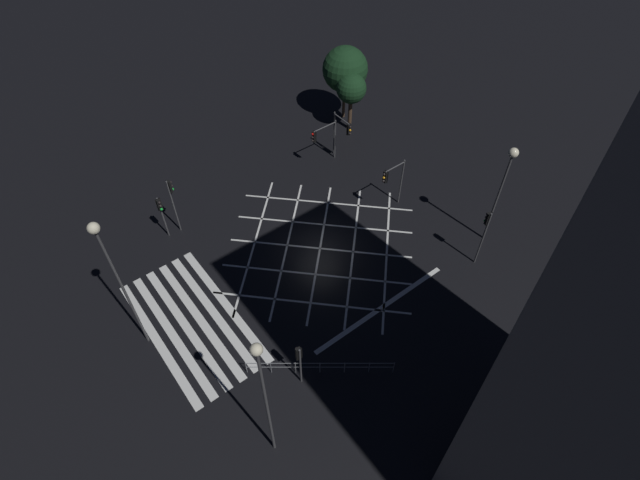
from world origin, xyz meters
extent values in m
plane|color=black|center=(0.00, 0.00, 0.00)|extent=(200.00, 200.00, 0.00)
cube|color=silver|center=(0.00, -7.42, 0.00)|extent=(10.18, 0.50, 0.01)
cube|color=silver|center=(0.00, -8.32, 0.00)|extent=(10.18, 0.50, 0.01)
cube|color=silver|center=(0.00, -9.22, 0.00)|extent=(10.18, 0.50, 0.01)
cube|color=silver|center=(0.00, -10.12, 0.00)|extent=(10.18, 0.50, 0.01)
cube|color=silver|center=(0.00, -11.02, 0.00)|extent=(10.18, 0.50, 0.01)
cube|color=silver|center=(0.00, -11.92, 0.00)|extent=(10.18, 0.50, 0.01)
cube|color=silver|center=(3.20, -3.20, 0.00)|extent=(8.90, 8.90, 0.01)
cube|color=silver|center=(-3.20, -3.20, 0.00)|extent=(8.90, 8.90, 0.01)
cube|color=silver|center=(1.60, -1.60, 0.00)|extent=(8.90, 8.90, 0.01)
cube|color=silver|center=(-1.60, -1.60, 0.00)|extent=(8.90, 8.90, 0.01)
cube|color=silver|center=(0.00, 0.00, 0.00)|extent=(8.90, 8.90, 0.01)
cube|color=silver|center=(0.00, 0.00, 0.00)|extent=(8.90, 8.90, 0.01)
cube|color=silver|center=(-1.60, 1.60, 0.00)|extent=(8.90, 8.90, 0.01)
cube|color=silver|center=(1.60, 1.60, 0.00)|extent=(8.90, 8.90, 0.01)
cube|color=silver|center=(-3.20, 3.20, 0.00)|extent=(8.90, 8.90, 0.01)
cube|color=silver|center=(3.20, 3.20, 0.00)|extent=(8.90, 8.90, 0.01)
cube|color=silver|center=(6.15, 0.00, 0.00)|extent=(0.30, 10.18, 0.01)
cube|color=beige|center=(16.97, 5.03, 2.00)|extent=(1.40, 0.06, 1.80)
cube|color=beige|center=(16.97, 5.03, 5.27)|extent=(1.40, 0.06, 1.80)
cylinder|color=#424244|center=(-7.09, 6.95, 1.76)|extent=(0.11, 0.11, 3.52)
cylinder|color=#424244|center=(-7.09, 5.91, 3.37)|extent=(0.09, 2.07, 0.09)
cube|color=black|center=(-7.09, 4.88, 2.92)|extent=(0.28, 0.16, 0.90)
sphere|color=red|center=(-7.09, 4.76, 3.22)|extent=(0.18, 0.18, 0.18)
sphere|color=black|center=(-7.09, 4.76, 2.92)|extent=(0.18, 0.18, 0.18)
sphere|color=black|center=(-7.09, 4.76, 2.62)|extent=(0.18, 0.18, 0.18)
cube|color=black|center=(-7.09, 4.97, 2.92)|extent=(0.36, 0.02, 0.98)
cylinder|color=#424244|center=(-7.40, -7.59, 1.75)|extent=(0.11, 0.11, 3.51)
cube|color=black|center=(-7.26, -7.59, 3.01)|extent=(0.16, 0.28, 0.90)
sphere|color=black|center=(-7.15, -7.59, 3.31)|extent=(0.18, 0.18, 0.18)
sphere|color=black|center=(-7.15, -7.59, 3.01)|extent=(0.18, 0.18, 0.18)
sphere|color=green|center=(-7.15, -7.59, 2.71)|extent=(0.18, 0.18, 0.18)
cube|color=black|center=(-7.35, -7.59, 3.01)|extent=(0.02, 0.36, 0.98)
cylinder|color=#424244|center=(-7.36, -6.70, 2.25)|extent=(0.11, 0.11, 4.49)
cube|color=black|center=(-7.36, -6.57, 3.99)|extent=(0.28, 0.16, 0.90)
sphere|color=black|center=(-7.36, -6.45, 4.29)|extent=(0.18, 0.18, 0.18)
sphere|color=black|center=(-7.36, -6.45, 3.99)|extent=(0.18, 0.18, 0.18)
sphere|color=green|center=(-7.36, -6.45, 3.69)|extent=(0.18, 0.18, 0.18)
cube|color=black|center=(-7.36, -6.66, 3.99)|extent=(0.36, 0.02, 0.98)
cylinder|color=#424244|center=(-0.09, 7.37, 1.97)|extent=(0.11, 0.11, 3.94)
cylinder|color=#424244|center=(-0.09, 6.51, 3.79)|extent=(0.09, 1.74, 0.09)
cube|color=black|center=(-0.09, 5.64, 3.34)|extent=(0.28, 0.16, 0.90)
sphere|color=black|center=(-0.09, 5.52, 3.64)|extent=(0.18, 0.18, 0.18)
sphere|color=orange|center=(-0.09, 5.52, 3.34)|extent=(0.18, 0.18, 0.18)
sphere|color=black|center=(-0.09, 5.52, 3.04)|extent=(0.18, 0.18, 0.18)
cube|color=black|center=(-0.09, 5.73, 3.34)|extent=(0.36, 0.02, 0.98)
cylinder|color=#424244|center=(7.05, -6.72, 1.68)|extent=(0.11, 0.11, 3.35)
cube|color=black|center=(6.91, -6.72, 2.85)|extent=(0.16, 0.28, 0.90)
sphere|color=black|center=(6.80, -6.72, 3.15)|extent=(0.18, 0.18, 0.18)
sphere|color=black|center=(6.80, -6.72, 2.85)|extent=(0.18, 0.18, 0.18)
sphere|color=green|center=(6.80, -6.72, 2.55)|extent=(0.18, 0.18, 0.18)
cube|color=black|center=(7.00, -6.72, 2.85)|extent=(0.02, 0.36, 0.98)
cylinder|color=#424244|center=(-7.54, 7.21, 1.96)|extent=(0.11, 0.11, 3.91)
cylinder|color=#424244|center=(-6.66, 7.21, 3.76)|extent=(1.76, 0.09, 0.09)
cube|color=black|center=(-5.78, 7.21, 3.31)|extent=(0.16, 0.28, 0.90)
sphere|color=black|center=(-5.67, 7.21, 3.61)|extent=(0.18, 0.18, 0.18)
sphere|color=orange|center=(-5.67, 7.21, 3.31)|extent=(0.18, 0.18, 0.18)
sphere|color=black|center=(-5.67, 7.21, 3.01)|extent=(0.18, 0.18, 0.18)
cube|color=black|center=(-5.87, 7.21, 3.31)|extent=(0.02, 0.36, 0.98)
cylinder|color=#424244|center=(7.20, 7.40, 2.26)|extent=(0.11, 0.11, 4.52)
cube|color=black|center=(7.06, 7.40, 4.02)|extent=(0.16, 0.28, 0.90)
sphere|color=black|center=(6.95, 7.40, 4.32)|extent=(0.18, 0.18, 0.18)
sphere|color=black|center=(6.95, 7.40, 4.02)|extent=(0.18, 0.18, 0.18)
sphere|color=green|center=(6.95, 7.40, 3.72)|extent=(0.18, 0.18, 0.18)
cube|color=black|center=(7.15, 7.40, 4.02)|extent=(0.02, 0.36, 0.98)
cylinder|color=#424244|center=(-0.46, -12.30, 4.68)|extent=(0.14, 0.14, 9.37)
sphere|color=#F4EAC6|center=(-0.46, -12.30, 9.54)|extent=(0.57, 0.57, 0.57)
cylinder|color=#424244|center=(9.10, -9.88, 4.75)|extent=(0.14, 0.14, 9.50)
sphere|color=#F4EAC6|center=(9.10, -9.88, 9.65)|extent=(0.50, 0.50, 0.50)
cylinder|color=#424244|center=(6.11, 9.58, 3.59)|extent=(0.14, 0.14, 7.18)
sphere|color=#F4EAC6|center=(6.11, 9.58, 7.37)|extent=(0.61, 0.61, 0.61)
cylinder|color=#473323|center=(-11.12, 11.17, 1.56)|extent=(0.25, 0.25, 3.12)
sphere|color=#143319|center=(-11.12, 11.17, 4.53)|extent=(3.77, 3.77, 3.77)
cylinder|color=#473323|center=(-9.40, 10.42, 1.48)|extent=(0.33, 0.33, 2.95)
sphere|color=#143319|center=(-9.40, 10.42, 3.88)|extent=(2.47, 2.47, 2.47)
cylinder|color=gray|center=(4.79, -8.79, 0.53)|extent=(0.05, 0.05, 1.05)
cylinder|color=gray|center=(5.61, -7.72, 0.53)|extent=(0.05, 0.05, 1.05)
cylinder|color=gray|center=(6.43, -6.65, 0.53)|extent=(0.05, 0.05, 1.05)
cylinder|color=gray|center=(7.26, -5.58, 0.53)|extent=(0.05, 0.05, 1.05)
cylinder|color=gray|center=(8.08, -4.51, 0.53)|extent=(0.05, 0.05, 1.05)
cylinder|color=gray|center=(8.90, -3.44, 0.53)|extent=(0.05, 0.05, 1.05)
cylinder|color=gray|center=(9.73, -2.37, 0.53)|extent=(0.05, 0.05, 1.05)
cylinder|color=gray|center=(7.26, -5.58, 1.01)|extent=(4.97, 6.45, 0.04)
cylinder|color=gray|center=(7.26, -5.58, 0.58)|extent=(4.97, 6.45, 0.04)
camera|label=1|loc=(17.66, -13.59, 25.55)|focal=28.00mm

